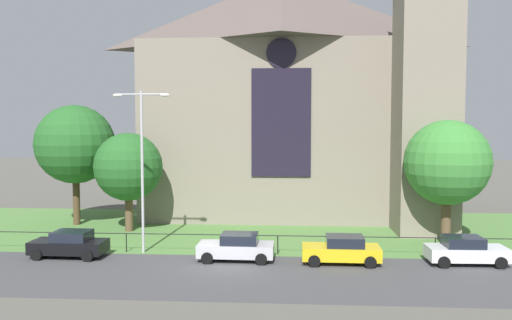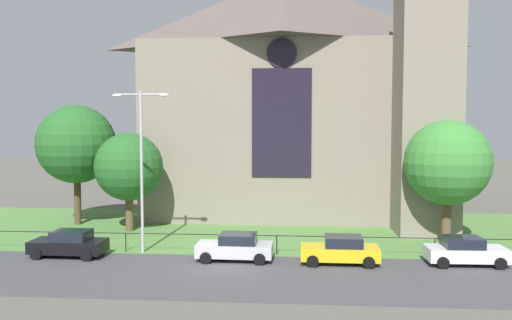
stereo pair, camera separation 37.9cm
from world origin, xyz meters
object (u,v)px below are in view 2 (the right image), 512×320
(church_building, at_px, (293,92))
(tree_left_near, at_px, (129,167))
(streetlamp_near, at_px, (141,152))
(parked_car_black, at_px, (69,244))
(parked_car_white, at_px, (465,251))
(parked_car_yellow, at_px, (340,250))
(parked_car_silver, at_px, (236,247))
(tree_left_far, at_px, (76,144))
(tree_right_near, at_px, (448,163))

(church_building, bearing_deg, tree_left_near, -144.72)
(streetlamp_near, bearing_deg, church_building, 58.62)
(parked_car_black, relative_size, parked_car_white, 1.00)
(streetlamp_near, distance_m, parked_car_yellow, 12.70)
(streetlamp_near, bearing_deg, parked_car_white, -4.33)
(church_building, xyz_separation_m, parked_car_white, (9.44, -15.66, -9.53))
(parked_car_silver, xyz_separation_m, parked_car_white, (12.45, 0.05, 0.00))
(streetlamp_near, distance_m, parked_car_silver, 7.84)
(tree_left_far, distance_m, parked_car_silver, 17.25)
(parked_car_black, bearing_deg, church_building, -127.58)
(parked_car_black, xyz_separation_m, parked_car_white, (22.05, -0.03, 0.00))
(church_building, bearing_deg, parked_car_black, -128.90)
(parked_car_white, bearing_deg, tree_left_near, 158.90)
(church_building, height_order, tree_right_near, church_building)
(tree_right_near, distance_m, parked_car_silver, 14.55)
(tree_left_far, height_order, parked_car_silver, tree_left_far)
(parked_car_yellow, bearing_deg, tree_left_near, -28.08)
(parked_car_silver, xyz_separation_m, parked_car_yellow, (5.77, -0.24, 0.00))
(tree_left_near, distance_m, tree_right_near, 21.48)
(tree_left_near, relative_size, parked_car_white, 1.65)
(parked_car_white, bearing_deg, tree_right_near, 84.16)
(church_building, distance_m, tree_right_near, 15.28)
(parked_car_yellow, bearing_deg, parked_car_white, -176.88)
(streetlamp_near, xyz_separation_m, parked_car_white, (18.15, -1.37, -5.19))
(tree_right_near, relative_size, parked_car_white, 1.85)
(streetlamp_near, height_order, parked_car_silver, streetlamp_near)
(parked_car_yellow, bearing_deg, tree_left_far, -27.07)
(church_building, height_order, parked_car_black, church_building)
(church_building, xyz_separation_m, tree_left_far, (-16.22, -5.98, -4.21))
(tree_left_near, bearing_deg, church_building, 35.28)
(tree_right_near, distance_m, parked_car_yellow, 9.96)
(parked_car_silver, height_order, parked_car_white, same)
(streetlamp_near, xyz_separation_m, parked_car_yellow, (11.48, -1.66, -5.19))
(parked_car_black, xyz_separation_m, parked_car_yellow, (15.37, -0.32, 0.00))
(church_building, bearing_deg, parked_car_silver, -100.83)
(church_building, height_order, parked_car_white, church_building)
(church_building, distance_m, streetlamp_near, 17.29)
(streetlamp_near, bearing_deg, tree_left_far, 132.11)
(tree_right_near, bearing_deg, tree_left_near, 173.67)
(parked_car_black, xyz_separation_m, parked_car_silver, (9.60, -0.08, 0.00))
(tree_right_near, xyz_separation_m, parked_car_yellow, (-7.08, -5.44, -4.40))
(parked_car_black, bearing_deg, tree_left_far, -68.14)
(tree_left_far, bearing_deg, parked_car_yellow, -27.71)
(tree_left_near, relative_size, streetlamp_near, 0.74)
(tree_left_far, bearing_deg, parked_car_white, -20.67)
(church_building, bearing_deg, streetlamp_near, -121.38)
(parked_car_black, bearing_deg, tree_right_near, -165.83)
(parked_car_silver, distance_m, parked_car_yellow, 5.77)
(parked_car_yellow, bearing_deg, parked_car_silver, -1.76)
(parked_car_black, height_order, parked_car_silver, same)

